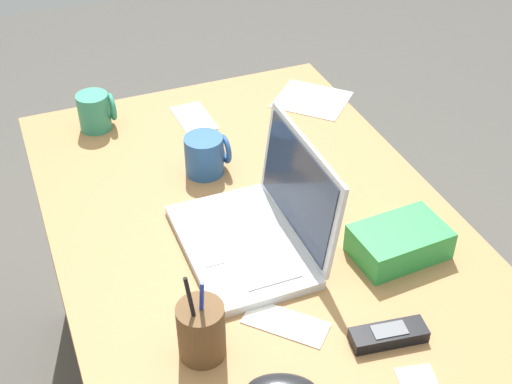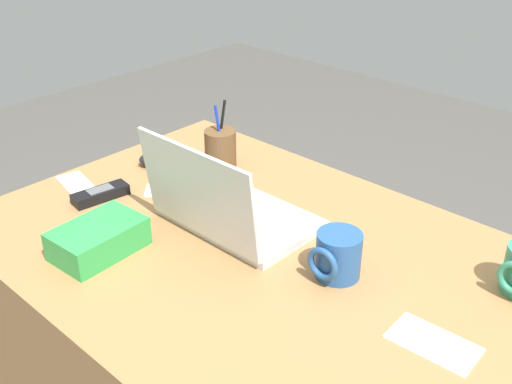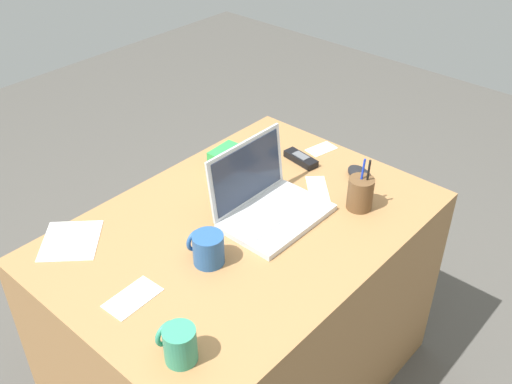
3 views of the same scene
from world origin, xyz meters
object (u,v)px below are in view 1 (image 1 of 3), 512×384
(cordless_phone, at_px, (389,335))
(snack_bag, at_px, (399,242))
(laptop, at_px, (259,227))
(pen_holder, at_px, (201,330))
(coffee_mug_white, at_px, (96,111))
(coffee_mug_tall, at_px, (206,155))

(cordless_phone, relative_size, snack_bag, 0.77)
(laptop, height_order, pen_holder, laptop)
(coffee_mug_white, xyz_separation_m, snack_bag, (0.67, 0.45, -0.02))
(laptop, relative_size, pen_holder, 1.79)
(laptop, distance_m, cordless_phone, 0.33)
(laptop, distance_m, pen_holder, 0.29)
(coffee_mug_white, relative_size, pen_holder, 0.51)
(laptop, xyz_separation_m, coffee_mug_white, (-0.54, -0.21, 0.00))
(coffee_mug_white, bearing_deg, snack_bag, 33.69)
(laptop, bearing_deg, cordless_phone, 19.94)
(coffee_mug_white, distance_m, snack_bag, 0.80)
(coffee_mug_white, height_order, coffee_mug_tall, coffee_mug_white)
(coffee_mug_tall, xyz_separation_m, snack_bag, (0.39, 0.26, -0.02))
(cordless_phone, xyz_separation_m, snack_bag, (-0.18, 0.13, 0.02))
(coffee_mug_tall, distance_m, cordless_phone, 0.59)
(laptop, bearing_deg, coffee_mug_tall, -176.01)
(laptop, relative_size, coffee_mug_white, 3.49)
(coffee_mug_tall, bearing_deg, coffee_mug_white, -145.49)
(laptop, bearing_deg, pen_holder, -41.06)
(snack_bag, bearing_deg, coffee_mug_tall, -146.89)
(coffee_mug_tall, bearing_deg, laptop, 3.99)
(cordless_phone, relative_size, pen_holder, 0.76)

